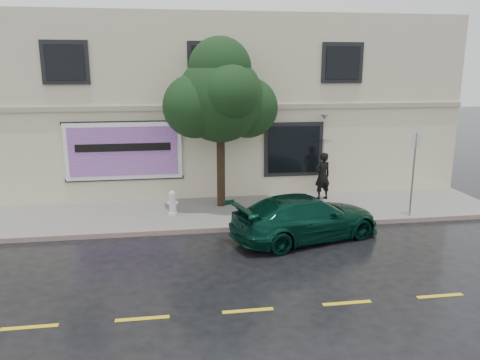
{
  "coord_description": "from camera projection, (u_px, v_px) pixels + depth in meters",
  "views": [
    {
      "loc": [
        -1.51,
        -12.36,
        5.02
      ],
      "look_at": [
        0.69,
        2.2,
        1.48
      ],
      "focal_mm": 35.0,
      "sensor_mm": 36.0,
      "label": 1
    }
  ],
  "objects": [
    {
      "name": "pedestrian",
      "position": [
        323.0,
        176.0,
        17.61
      ],
      "size": [
        0.74,
        0.58,
        1.79
      ],
      "primitive_type": "imported",
      "rotation": [
        0.0,
        0.0,
        3.4
      ],
      "color": "black",
      "rests_on": "sidewalk"
    },
    {
      "name": "building",
      "position": [
        203.0,
        102.0,
        21.11
      ],
      "size": [
        20.0,
        8.12,
        7.0
      ],
      "color": "beige",
      "rests_on": "ground"
    },
    {
      "name": "sidewalk",
      "position": [
        216.0,
        213.0,
        16.38
      ],
      "size": [
        20.0,
        3.5,
        0.15
      ],
      "primitive_type": "cube",
      "color": "gray",
      "rests_on": "ground"
    },
    {
      "name": "road_marking",
      "position": [
        248.0,
        310.0,
        9.91
      ],
      "size": [
        19.0,
        0.12,
        0.01
      ],
      "primitive_type": "cube",
      "color": "gold",
      "rests_on": "ground"
    },
    {
      "name": "street_tree",
      "position": [
        220.0,
        99.0,
        16.09
      ],
      "size": [
        3.0,
        3.0,
        5.33
      ],
      "color": "#332616",
      "rests_on": "sidewalk"
    },
    {
      "name": "sign_pole",
      "position": [
        414.0,
        167.0,
        15.41
      ],
      "size": [
        0.34,
        0.09,
        2.82
      ],
      "rotation": [
        0.0,
        0.0,
        0.21
      ],
      "color": "gray",
      "rests_on": "sidewalk"
    },
    {
      "name": "billboard",
      "position": [
        124.0,
        151.0,
        17.06
      ],
      "size": [
        4.3,
        0.16,
        2.2
      ],
      "color": "white",
      "rests_on": "ground"
    },
    {
      "name": "curb",
      "position": [
        222.0,
        229.0,
        14.7
      ],
      "size": [
        20.0,
        0.18,
        0.16
      ],
      "primitive_type": "cube",
      "color": "gray",
      "rests_on": "ground"
    },
    {
      "name": "ground",
      "position": [
        228.0,
        249.0,
        13.28
      ],
      "size": [
        90.0,
        90.0,
        0.0
      ],
      "primitive_type": "plane",
      "color": "black",
      "rests_on": "ground"
    },
    {
      "name": "umbrella",
      "position": [
        324.0,
        144.0,
        17.33
      ],
      "size": [
        0.97,
        0.97,
        0.65
      ],
      "primitive_type": "imported",
      "rotation": [
        0.0,
        0.0,
        0.11
      ],
      "color": "black",
      "rests_on": "pedestrian"
    },
    {
      "name": "fire_hydrant",
      "position": [
        173.0,
        203.0,
        15.81
      ],
      "size": [
        0.35,
        0.33,
        0.85
      ],
      "rotation": [
        0.0,
        0.0,
        -0.18
      ],
      "color": "silver",
      "rests_on": "sidewalk"
    },
    {
      "name": "car",
      "position": [
        306.0,
        217.0,
        13.95
      ],
      "size": [
        4.99,
        3.26,
        1.34
      ],
      "primitive_type": "imported",
      "rotation": [
        0.0,
        0.0,
        1.86
      ],
      "color": "#083225",
      "rests_on": "ground"
    }
  ]
}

